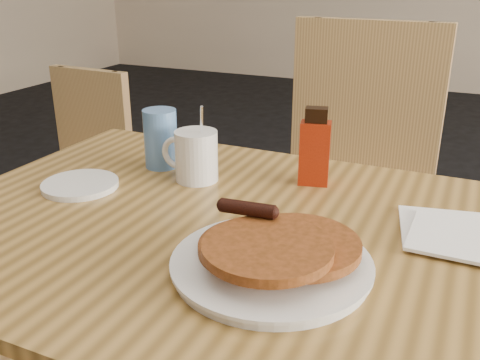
% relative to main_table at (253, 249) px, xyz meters
% --- Properties ---
extents(main_table, '(1.26, 0.86, 0.75)m').
position_rel_main_table_xyz_m(main_table, '(0.00, 0.00, 0.00)').
color(main_table, '#A77A3B').
rests_on(main_table, floor).
extents(chair_main_far, '(0.48, 0.48, 1.03)m').
position_rel_main_table_xyz_m(chair_main_far, '(0.01, 0.76, -0.09)').
color(chair_main_far, tan).
rests_on(chair_main_far, floor).
extents(chair_wall_extra, '(0.39, 0.39, 0.81)m').
position_rel_main_table_xyz_m(chair_wall_extra, '(-1.07, 0.79, -0.23)').
color(chair_wall_extra, tan).
rests_on(chair_wall_extra, floor).
extents(pancake_plate, '(0.30, 0.30, 0.09)m').
position_rel_main_table_xyz_m(pancake_plate, '(0.08, -0.12, 0.07)').
color(pancake_plate, white).
rests_on(pancake_plate, main_table).
extents(coffee_mug, '(0.13, 0.09, 0.17)m').
position_rel_main_table_xyz_m(coffee_mug, '(-0.20, 0.16, 0.10)').
color(coffee_mug, white).
rests_on(coffee_mug, main_table).
extents(syrup_bottle, '(0.07, 0.05, 0.16)m').
position_rel_main_table_xyz_m(syrup_bottle, '(0.03, 0.25, 0.12)').
color(syrup_bottle, maroon).
rests_on(syrup_bottle, main_table).
extents(napkin_stack, '(0.20, 0.21, 0.01)m').
position_rel_main_table_xyz_m(napkin_stack, '(0.32, 0.11, 0.05)').
color(napkin_stack, white).
rests_on(napkin_stack, main_table).
extents(blue_tumbler, '(0.09, 0.09, 0.13)m').
position_rel_main_table_xyz_m(blue_tumbler, '(-0.31, 0.20, 0.11)').
color(blue_tumbler, '#5383C4').
rests_on(blue_tumbler, main_table).
extents(side_saucer, '(0.20, 0.20, 0.01)m').
position_rel_main_table_xyz_m(side_saucer, '(-0.40, 0.02, 0.05)').
color(side_saucer, white).
rests_on(side_saucer, main_table).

